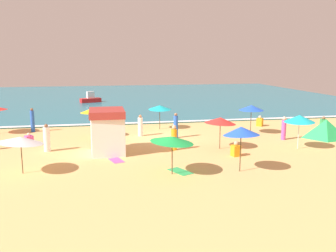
{
  "coord_description": "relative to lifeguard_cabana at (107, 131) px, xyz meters",
  "views": [
    {
      "loc": [
        -4.43,
        -25.26,
        5.69
      ],
      "look_at": [
        0.53,
        0.57,
        0.8
      ],
      "focal_mm": 39.59,
      "sensor_mm": 36.0,
      "label": 1
    }
  ],
  "objects": [
    {
      "name": "beach_umbrella_2",
      "position": [
        6.46,
        -4.96,
        0.73
      ],
      "size": [
        2.38,
        2.4,
        2.37
      ],
      "color": "#4C3823",
      "rests_on": "ground_plane"
    },
    {
      "name": "beachgoer_11",
      "position": [
        -3.64,
        1.13,
        -0.57
      ],
      "size": [
        0.53,
        0.53,
        1.71
      ],
      "color": "white",
      "rests_on": "ground_plane"
    },
    {
      "name": "beach_umbrella_6",
      "position": [
        6.98,
        -0.26,
        0.46
      ],
      "size": [
        2.01,
        1.99,
        2.06
      ],
      "color": "#4C3823",
      "rests_on": "ground_plane"
    },
    {
      "name": "beachgoer_7",
      "position": [
        4.93,
        3.42,
        -0.5
      ],
      "size": [
        0.42,
        0.42,
        1.8
      ],
      "color": "blue",
      "rests_on": "ground_plane"
    },
    {
      "name": "beach_towel_1",
      "position": [
        0.42,
        -1.78,
        -1.35
      ],
      "size": [
        0.92,
        1.26,
        0.01
      ],
      "color": "#D84CA5",
      "rests_on": "ground_plane"
    },
    {
      "name": "beach_umbrella_1",
      "position": [
        -0.99,
        4.7,
        0.57
      ],
      "size": [
        2.05,
        2.04,
        2.12
      ],
      "color": "silver",
      "rests_on": "ground_plane"
    },
    {
      "name": "beach_umbrella_5",
      "position": [
        -4.29,
        -3.24,
        0.35
      ],
      "size": [
        2.87,
        2.86,
        1.98
      ],
      "color": "#4C3823",
      "rests_on": "ground_plane"
    },
    {
      "name": "wave_breaker_foam",
      "position": [
        3.91,
        9.58,
        -1.25
      ],
      "size": [
        57.0,
        0.7,
        0.01
      ],
      "primitive_type": "cube",
      "color": "white",
      "rests_on": "ocean_water"
    },
    {
      "name": "lifeguard_cabana",
      "position": [
        0.0,
        0.0,
        0.0
      ],
      "size": [
        2.05,
        2.6,
        2.66
      ],
      "color": "white",
      "rests_on": "ground_plane"
    },
    {
      "name": "beachgoer_3",
      "position": [
        2.51,
        4.55,
        -0.63
      ],
      "size": [
        0.5,
        0.5,
        1.58
      ],
      "color": "white",
      "rests_on": "ground_plane"
    },
    {
      "name": "beachgoer_0",
      "position": [
        -5.49,
        7.62,
        -0.47
      ],
      "size": [
        0.4,
        0.4,
        1.86
      ],
      "color": "blue",
      "rests_on": "ground_plane"
    },
    {
      "name": "beachgoer_9",
      "position": [
        12.83,
        6.61,
        -0.98
      ],
      "size": [
        0.66,
        0.66,
        0.9
      ],
      "color": "orange",
      "rests_on": "ground_plane"
    },
    {
      "name": "ocean_water",
      "position": [
        3.91,
        31.28,
        -1.31
      ],
      "size": [
        60.0,
        44.0,
        0.1
      ],
      "primitive_type": "cube",
      "color": "teal",
      "rests_on": "ground_plane"
    },
    {
      "name": "small_boat_0",
      "position": [
        -1.34,
        25.5,
        -0.82
      ],
      "size": [
        2.72,
        1.76,
        1.37
      ],
      "color": "red",
      "rests_on": "ocean_water"
    },
    {
      "name": "beachgoer_2",
      "position": [
        -4.99,
        2.88,
        -1.0
      ],
      "size": [
        0.63,
        0.63,
        0.86
      ],
      "color": "#D84CA5",
      "rests_on": "ground_plane"
    },
    {
      "name": "beachgoer_10",
      "position": [
        17.47,
        4.69,
        -0.94
      ],
      "size": [
        0.58,
        0.58,
        0.99
      ],
      "color": "green",
      "rests_on": "ground_plane"
    },
    {
      "name": "beach_umbrella_4",
      "position": [
        2.99,
        -4.76,
        0.4
      ],
      "size": [
        2.48,
        2.47,
        2.01
      ],
      "color": "#4C3823",
      "rests_on": "ground_plane"
    },
    {
      "name": "beach_umbrella_0",
      "position": [
        10.75,
        3.71,
        0.63
      ],
      "size": [
        2.57,
        2.57,
        2.19
      ],
      "color": "#4C3823",
      "rests_on": "ground_plane"
    },
    {
      "name": "beachgoer_8",
      "position": [
        4.08,
        -0.02,
        -0.61
      ],
      "size": [
        0.39,
        0.39,
        1.58
      ],
      "color": "orange",
      "rests_on": "ground_plane"
    },
    {
      "name": "beach_umbrella_7",
      "position": [
        4.36,
        6.92,
        0.4
      ],
      "size": [
        1.99,
        2.0,
        1.98
      ],
      "color": "#4C3823",
      "rests_on": "ground_plane"
    },
    {
      "name": "beach_tent",
      "position": [
        15.23,
        1.04,
        -0.65
      ],
      "size": [
        2.78,
        2.47,
        1.42
      ],
      "color": "green",
      "rests_on": "ground_plane"
    },
    {
      "name": "beach_umbrella_3",
      "position": [
        11.82,
        -1.19,
        0.57
      ],
      "size": [
        2.65,
        2.65,
        2.19
      ],
      "color": "silver",
      "rests_on": "ground_plane"
    },
    {
      "name": "beachgoer_1",
      "position": [
        7.33,
        -2.13,
        -0.98
      ],
      "size": [
        0.53,
        0.53,
        0.89
      ],
      "color": "orange",
      "rests_on": "ground_plane"
    },
    {
      "name": "ground_plane",
      "position": [
        3.91,
        3.28,
        -1.36
      ],
      "size": [
        60.0,
        60.0,
        0.0
      ],
      "primitive_type": "plane",
      "color": "#E5B26B"
    },
    {
      "name": "beachgoer_12",
      "position": [
        12.22,
        1.41,
        -0.57
      ],
      "size": [
        0.39,
        0.39,
        1.64
      ],
      "color": "#D84CA5",
      "rests_on": "ground_plane"
    },
    {
      "name": "beach_towel_2",
      "position": [
        3.48,
        -4.43,
        -1.35
      ],
      "size": [
        1.21,
        1.53,
        0.01
      ],
      "color": "green",
      "rests_on": "ground_plane"
    }
  ]
}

